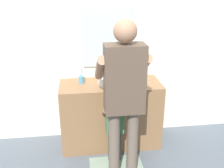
{
  "coord_description": "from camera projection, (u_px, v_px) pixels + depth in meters",
  "views": [
    {
      "loc": [
        -0.4,
        -2.87,
        2.12
      ],
      "look_at": [
        0.0,
        0.15,
        0.94
      ],
      "focal_mm": 42.62,
      "sensor_mm": 36.0,
      "label": 1
    }
  ],
  "objects": [
    {
      "name": "soap_bottle",
      "position": [
        136.0,
        76.0,
        3.51
      ],
      "size": [
        0.06,
        0.06,
        0.17
      ],
      "color": "gold",
      "rests_on": "vanity_cabinet"
    },
    {
      "name": "sink_basin",
      "position": [
        111.0,
        80.0,
        3.39
      ],
      "size": [
        0.33,
        0.33,
        0.11
      ],
      "color": "silver",
      "rests_on": "vanity_cabinet"
    },
    {
      "name": "bath_mat",
      "position": [
        116.0,
        167.0,
        3.23
      ],
      "size": [
        0.64,
        0.4,
        0.02
      ],
      "primitive_type": "cube",
      "color": "gray",
      "rests_on": "ground"
    },
    {
      "name": "faucet",
      "position": [
        109.0,
        73.0,
        3.57
      ],
      "size": [
        0.18,
        0.14,
        0.18
      ],
      "color": "#B7BABF",
      "rests_on": "vanity_cabinet"
    },
    {
      "name": "toothbrush_cup",
      "position": [
        81.0,
        79.0,
        3.44
      ],
      "size": [
        0.07,
        0.07,
        0.21
      ],
      "color": "#4C8EB2",
      "rests_on": "vanity_cabinet"
    },
    {
      "name": "vanity_cabinet",
      "position": [
        111.0,
        114.0,
        3.59
      ],
      "size": [
        1.31,
        0.54,
        0.88
      ],
      "primitive_type": "cube",
      "color": "olive",
      "rests_on": "ground"
    },
    {
      "name": "adult_parent",
      "position": [
        124.0,
        89.0,
        2.76
      ],
      "size": [
        0.55,
        0.58,
        1.79
      ],
      "color": "#6B5B4C",
      "rests_on": "ground"
    },
    {
      "name": "ground_plane",
      "position": [
        114.0,
        155.0,
        3.47
      ],
      "size": [
        14.0,
        14.0,
        0.0
      ],
      "primitive_type": "plane",
      "color": "slate"
    },
    {
      "name": "child_toddler",
      "position": [
        115.0,
        122.0,
        3.18
      ],
      "size": [
        0.28,
        0.28,
        0.91
      ],
      "color": "#47474C",
      "rests_on": "ground"
    },
    {
      "name": "back_wall",
      "position": [
        107.0,
        42.0,
        3.55
      ],
      "size": [
        4.4,
        0.1,
        2.7
      ],
      "color": "silver",
      "rests_on": "ground"
    }
  ]
}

